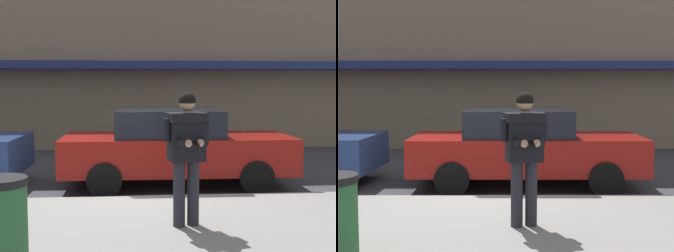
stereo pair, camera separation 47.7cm
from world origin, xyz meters
TOP-DOWN VIEW (x-y plane):
  - ground_plane at (0.00, 0.00)m, footprint 80.00×80.00m
  - curb_paint_line at (1.00, 0.05)m, footprint 28.00×0.12m
  - parked_sedan_mid at (0.98, 1.13)m, footprint 4.52×1.98m
  - man_texting_on_phone at (0.83, -1.95)m, footprint 0.64×0.63m
  - trash_bin at (-1.23, -3.36)m, footprint 0.55×0.55m

SIDE VIEW (x-z plane):
  - ground_plane at x=0.00m, z-range 0.00..0.00m
  - curb_paint_line at x=1.00m, z-range 0.00..0.01m
  - trash_bin at x=-1.23m, z-range 0.14..1.12m
  - parked_sedan_mid at x=0.98m, z-range 0.02..1.56m
  - man_texting_on_phone at x=0.83m, z-range 0.35..2.15m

